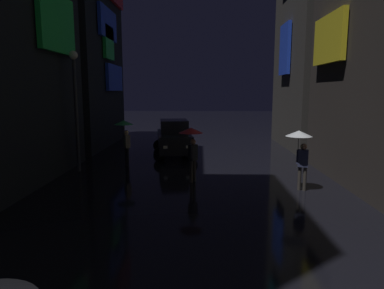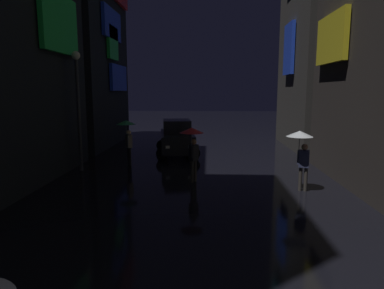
% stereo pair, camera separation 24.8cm
% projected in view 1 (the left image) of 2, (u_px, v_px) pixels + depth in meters
% --- Properties ---
extents(building_left_far, '(4.25, 8.05, 12.71)m').
position_uv_depth(building_left_far, '(76.00, 44.00, 21.25)').
color(building_left_far, black).
rests_on(building_left_far, ground).
extents(pedestrian_foreground_left_clear, '(0.90, 0.90, 2.12)m').
position_uv_depth(pedestrian_foreground_left_clear, '(300.00, 143.00, 11.82)').
color(pedestrian_foreground_left_clear, '#38332D').
rests_on(pedestrian_foreground_left_clear, ground).
extents(pedestrian_foreground_right_green, '(0.90, 0.90, 2.12)m').
position_uv_depth(pedestrian_foreground_right_green, '(125.00, 130.00, 15.89)').
color(pedestrian_foreground_right_green, black).
rests_on(pedestrian_foreground_right_green, ground).
extents(pedestrian_far_right_red, '(0.90, 0.90, 2.12)m').
position_uv_depth(pedestrian_far_right_red, '(192.00, 139.00, 12.81)').
color(pedestrian_far_right_red, '#38332D').
rests_on(pedestrian_far_right_red, ground).
extents(car_distant, '(2.64, 4.32, 1.92)m').
position_uv_depth(car_distant, '(174.00, 138.00, 18.62)').
color(car_distant, black).
rests_on(car_distant, ground).
extents(streetlamp_left_far, '(0.36, 0.36, 5.11)m').
position_uv_depth(streetlamp_left_far, '(75.00, 97.00, 14.42)').
color(streetlamp_left_far, '#2D2D33').
rests_on(streetlamp_left_far, ground).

